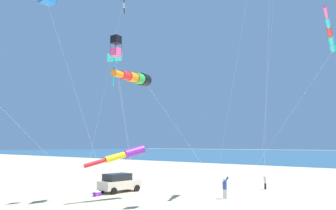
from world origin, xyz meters
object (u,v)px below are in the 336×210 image
(parked_car, at_px, (119,182))
(person_child_green_jacket, at_px, (265,182))
(kite_windsock_teal_far_right, at_px, (124,155))
(kite_windsock_black_fish_shape, at_px, (136,78))
(cooler_box, at_px, (97,194))
(kite_box_long_streamer_left, at_px, (116,46))
(person_adult_flyer, at_px, (225,187))
(kite_windsock_green_low_center, at_px, (331,37))
(kite_delta_red_high_left, at_px, (114,58))

(parked_car, distance_m, person_child_green_jacket, 15.49)
(kite_windsock_teal_far_right, bearing_deg, kite_windsock_black_fish_shape, 53.35)
(parked_car, relative_size, kite_windsock_teal_far_right, 0.63)
(cooler_box, xyz_separation_m, kite_windsock_teal_far_right, (-0.22, 3.45, 3.66))
(parked_car, height_order, kite_windsock_black_fish_shape, kite_windsock_black_fish_shape)
(person_child_green_jacket, xyz_separation_m, kite_box_long_streamer_left, (20.77, -0.08, 10.17))
(kite_windsock_black_fish_shape, bearing_deg, kite_box_long_streamer_left, -25.75)
(person_adult_flyer, distance_m, kite_windsock_green_low_center, 15.02)
(kite_windsock_black_fish_shape, bearing_deg, kite_delta_red_high_left, -118.79)
(parked_car, distance_m, person_adult_flyer, 10.78)
(cooler_box, relative_size, kite_windsock_teal_far_right, 0.09)
(parked_car, bearing_deg, person_adult_flyer, 108.63)
(parked_car, distance_m, kite_windsock_green_low_center, 23.00)
(kite_windsock_black_fish_shape, bearing_deg, cooler_box, -115.16)
(cooler_box, bearing_deg, kite_box_long_streamer_left, 57.90)
(cooler_box, relative_size, kite_box_long_streamer_left, 0.05)
(parked_car, bearing_deg, kite_box_long_streamer_left, 47.99)
(person_adult_flyer, relative_size, kite_delta_red_high_left, 0.15)
(kite_windsock_teal_far_right, bearing_deg, cooler_box, -86.31)
(kite_windsock_black_fish_shape, bearing_deg, person_child_green_jacket, -178.48)
(kite_delta_red_high_left, bearing_deg, person_child_green_jacket, 157.43)
(parked_car, height_order, kite_windsock_green_low_center, kite_windsock_green_low_center)
(parked_car, relative_size, person_child_green_jacket, 2.93)
(person_child_green_jacket, relative_size, kite_box_long_streamer_left, 0.13)
(person_child_green_jacket, relative_size, kite_windsock_green_low_center, 0.10)
(cooler_box, xyz_separation_m, kite_box_long_streamer_left, (6.01, 9.58, 10.77))
(person_adult_flyer, relative_size, kite_box_long_streamer_left, 0.17)
(cooler_box, height_order, kite_windsock_black_fish_shape, kite_windsock_black_fish_shape)
(parked_car, bearing_deg, kite_windsock_black_fish_shape, 53.70)
(parked_car, relative_size, kite_delta_red_high_left, 0.34)
(cooler_box, relative_size, kite_windsock_black_fish_shape, 0.04)
(person_adult_flyer, bearing_deg, parked_car, -71.37)
(kite_box_long_streamer_left, xyz_separation_m, kite_windsock_green_low_center, (-9.27, 10.32, 0.66))
(kite_windsock_teal_far_right, bearing_deg, kite_delta_red_high_left, -15.23)
(parked_car, xyz_separation_m, kite_windsock_green_low_center, (-0.23, 20.36, 10.69))
(person_child_green_jacket, height_order, kite_box_long_streamer_left, kite_box_long_streamer_left)
(parked_car, xyz_separation_m, cooler_box, (3.03, 0.46, -0.74))
(person_adult_flyer, bearing_deg, kite_delta_red_high_left, -41.80)
(kite_delta_red_high_left, bearing_deg, kite_windsock_teal_far_right, 164.77)
(parked_car, xyz_separation_m, person_child_green_jacket, (-11.73, 10.12, -0.14))
(person_child_green_jacket, distance_m, kite_delta_red_high_left, 20.56)
(person_adult_flyer, height_order, kite_windsock_black_fish_shape, kite_windsock_black_fish_shape)
(kite_windsock_teal_far_right, xyz_separation_m, kite_windsock_black_fish_shape, (5.00, 6.72, 5.15))
(person_child_green_jacket, bearing_deg, cooler_box, -33.20)
(cooler_box, bearing_deg, kite_delta_red_high_left, 73.77)
(kite_box_long_streamer_left, height_order, kite_windsock_black_fish_shape, kite_box_long_streamer_left)
(kite_delta_red_high_left, bearing_deg, cooler_box, -106.23)
(person_adult_flyer, relative_size, kite_windsock_green_low_center, 0.13)
(kite_box_long_streamer_left, xyz_separation_m, kite_delta_red_high_left, (-5.10, -6.44, 1.43))
(kite_delta_red_high_left, bearing_deg, kite_windsock_green_low_center, 103.99)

